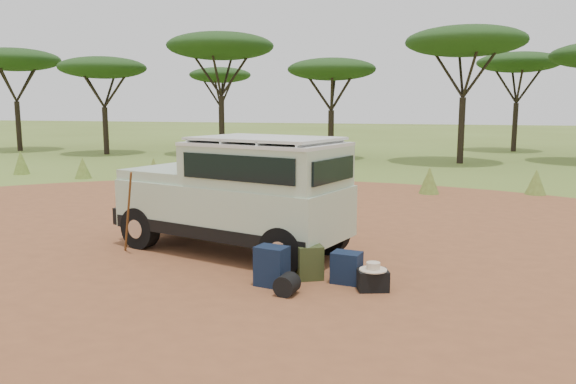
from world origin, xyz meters
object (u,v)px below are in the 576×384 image
(safari_vehicle, at_px, (238,197))
(backpack_black, at_px, (274,259))
(duffel_navy, at_px, (347,268))
(backpack_navy, at_px, (272,266))
(backpack_olive, at_px, (310,263))
(walking_staff, at_px, (128,213))
(hard_case, at_px, (373,280))

(safari_vehicle, xyz_separation_m, backpack_black, (1.00, -1.06, -0.76))
(backpack_black, height_order, duffel_navy, backpack_black)
(backpack_navy, bearing_deg, backpack_olive, 56.03)
(walking_staff, xyz_separation_m, duffel_navy, (3.95, -0.54, -0.51))
(hard_case, bearing_deg, backpack_olive, 146.05)
(backpack_navy, height_order, duffel_navy, backpack_navy)
(backpack_black, relative_size, backpack_olive, 0.92)
(walking_staff, relative_size, duffel_navy, 3.35)
(backpack_navy, distance_m, backpack_olive, 0.64)
(walking_staff, height_order, backpack_black, walking_staff)
(backpack_navy, relative_size, backpack_olive, 1.13)
(safari_vehicle, xyz_separation_m, hard_case, (2.58, -1.45, -0.85))
(safari_vehicle, bearing_deg, hard_case, -13.60)
(safari_vehicle, height_order, hard_case, safari_vehicle)
(backpack_navy, xyz_separation_m, backpack_olive, (0.46, 0.45, -0.03))
(duffel_navy, bearing_deg, backpack_navy, -149.08)
(backpack_black, distance_m, hard_case, 1.63)
(duffel_navy, bearing_deg, backpack_olive, -173.96)
(walking_staff, bearing_deg, backpack_navy, -67.06)
(safari_vehicle, relative_size, hard_case, 10.66)
(walking_staff, distance_m, duffel_navy, 4.02)
(safari_vehicle, height_order, duffel_navy, safari_vehicle)
(safari_vehicle, distance_m, backpack_olive, 2.13)
(backpack_olive, distance_m, duffel_navy, 0.56)
(backpack_black, height_order, hard_case, backpack_black)
(backpack_olive, bearing_deg, hard_case, -42.48)
(backpack_navy, xyz_separation_m, hard_case, (1.44, 0.19, -0.14))
(safari_vehicle, bearing_deg, backpack_navy, -39.37)
(backpack_black, bearing_deg, hard_case, -44.47)
(backpack_navy, height_order, backpack_olive, backpack_navy)
(walking_staff, distance_m, backpack_olive, 3.46)
(walking_staff, distance_m, backpack_navy, 3.12)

